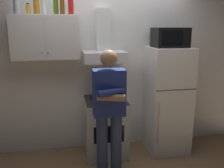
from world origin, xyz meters
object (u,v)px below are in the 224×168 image
(range_hood, at_px, (104,48))
(person_standing, at_px, (109,111))
(upper_cabinet, at_px, (46,37))
(cooking_pot, at_px, (116,96))
(bottle_spice_jar, at_px, (28,9))
(bottle_vodka_clear, at_px, (43,3))
(bottle_soda_red, at_px, (71,4))
(bottle_olive_oil, at_px, (56,5))
(bottle_canister_steel, at_px, (17,7))
(stove_oven, at_px, (106,127))
(bottle_beer_brown, at_px, (62,5))
(refrigerator, at_px, (167,100))
(microwave, at_px, (170,37))
(bottle_liquor_amber, at_px, (36,3))

(range_hood, height_order, person_standing, range_hood)
(upper_cabinet, xyz_separation_m, cooking_pot, (0.93, -0.24, -0.81))
(bottle_spice_jar, distance_m, bottle_vodka_clear, 0.22)
(cooking_pot, height_order, bottle_vodka_clear, bottle_vodka_clear)
(person_standing, height_order, bottle_soda_red, bottle_soda_red)
(bottle_olive_oil, relative_size, bottle_canister_steel, 1.34)
(bottle_olive_oil, bearing_deg, person_standing, -52.47)
(stove_oven, relative_size, bottle_soda_red, 3.05)
(bottle_spice_jar, relative_size, bottle_beer_brown, 0.58)
(bottle_canister_steel, bearing_deg, bottle_soda_red, -1.09)
(refrigerator, bearing_deg, bottle_soda_red, 174.96)
(microwave, xyz_separation_m, bottle_olive_oil, (-1.59, 0.15, 0.43))
(range_hood, xyz_separation_m, bottle_soda_red, (-0.45, -0.00, 0.59))
(bottle_beer_brown, relative_size, bottle_canister_steel, 1.29)
(refrigerator, bearing_deg, microwave, 90.90)
(bottle_canister_steel, distance_m, bottle_liquor_amber, 0.26)
(bottle_olive_oil, distance_m, bottle_beer_brown, 0.11)
(bottle_canister_steel, bearing_deg, bottle_liquor_amber, -4.76)
(bottle_liquor_amber, bearing_deg, microwave, -3.01)
(bottle_olive_oil, height_order, bottle_canister_steel, bottle_olive_oil)
(range_hood, distance_m, bottle_soda_red, 0.74)
(upper_cabinet, relative_size, bottle_soda_red, 3.14)
(upper_cabinet, bearing_deg, bottle_beer_brown, -4.36)
(stove_oven, distance_m, person_standing, 0.77)
(upper_cabinet, distance_m, bottle_liquor_amber, 0.45)
(stove_oven, distance_m, bottle_beer_brown, 1.83)
(refrigerator, xyz_separation_m, microwave, (-0.00, 0.02, 0.94))
(bottle_vodka_clear, bearing_deg, stove_oven, -9.65)
(bottle_olive_oil, xyz_separation_m, bottle_soda_red, (0.20, -0.05, 0.01))
(bottle_olive_oil, relative_size, bottle_spice_jar, 1.80)
(bottle_vodka_clear, xyz_separation_m, bottle_canister_steel, (-0.34, 0.00, -0.06))
(bottle_canister_steel, bearing_deg, bottle_vodka_clear, -0.08)
(stove_oven, distance_m, microwave, 1.62)
(cooking_pot, distance_m, bottle_vodka_clear, 1.59)
(stove_oven, relative_size, range_hood, 1.17)
(range_hood, height_order, bottle_canister_steel, bottle_canister_steel)
(bottle_olive_oil, relative_size, bottle_soda_red, 0.92)
(microwave, height_order, bottle_olive_oil, bottle_olive_oil)
(bottle_beer_brown, xyz_separation_m, bottle_liquor_amber, (-0.33, 0.01, 0.02))
(person_standing, distance_m, bottle_spice_jar, 1.71)
(cooking_pot, xyz_separation_m, bottle_spice_jar, (-1.13, 0.26, 1.18))
(stove_oven, relative_size, bottle_canister_steel, 4.46)
(bottle_vodka_clear, height_order, bottle_soda_red, bottle_vodka_clear)
(bottle_beer_brown, xyz_separation_m, bottle_canister_steel, (-0.58, 0.03, -0.03))
(upper_cabinet, bearing_deg, cooking_pot, -14.73)
(bottle_olive_oil, bearing_deg, bottle_beer_brown, -36.13)
(refrigerator, relative_size, bottle_vodka_clear, 5.10)
(cooking_pot, height_order, bottle_olive_oil, bottle_olive_oil)
(cooking_pot, bearing_deg, bottle_beer_brown, 161.85)
(bottle_olive_oil, distance_m, bottle_soda_red, 0.21)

